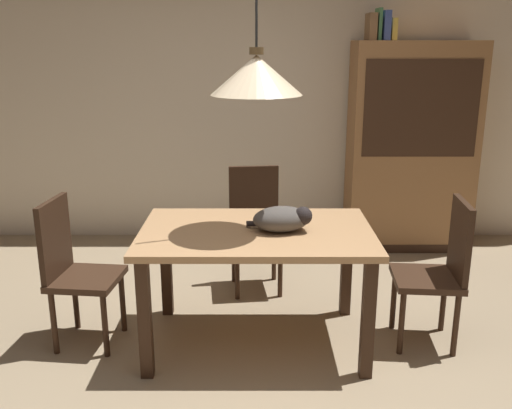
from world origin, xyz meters
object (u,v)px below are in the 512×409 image
Objects in this scene: book_brown_thick at (372,27)px; chair_far_back at (256,223)px; dining_table at (257,245)px; pendant_lamp at (258,74)px; book_blue_wide at (386,26)px; book_yellow_short at (394,29)px; chair_right_side at (441,267)px; chair_left_side at (74,266)px; cat_sleeping at (284,219)px; book_green_slim at (379,24)px; hutch_bookcase at (412,152)px.

chair_far_back is at bearing -137.20° from book_brown_thick.
dining_table is 1.01m from pendant_lamp.
dining_table is 2.47m from book_blue_wide.
book_yellow_short is (1.16, 0.91, 1.43)m from chair_far_back.
chair_right_side and chair_left_side have the same top height.
book_brown_thick is (0.98, 0.91, 1.45)m from chair_far_back.
book_brown_thick is at bearing 40.25° from chair_left_side.
book_brown_thick is at bearing 61.46° from pendant_lamp.
dining_table is at bearing -118.54° from book_brown_thick.
cat_sleeping is 2.33m from book_blue_wide.
chair_right_side is 2.31m from book_brown_thick.
book_blue_wide is at bearing 0.00° from book_green_slim.
dining_table is 2.42m from book_brown_thick.
chair_left_side is 1.61m from pendant_lamp.
cat_sleeping is at bearing -79.49° from chair_far_back.
chair_right_side is 1.85m from hutch_bookcase.
dining_table is 1.51× the size of chair_right_side.
dining_table is 2.27m from hutch_bookcase.
cat_sleeping is at bearing -178.88° from chair_right_side.
chair_left_side is at bearing 179.59° from dining_table.
book_green_slim is 0.13m from book_yellow_short.
cat_sleeping is at bearing -117.19° from book_blue_wide.
pendant_lamp is at bearing -121.38° from book_blue_wide.
book_yellow_short is at bearing 0.00° from book_brown_thick.
hutch_bookcase is at bearing -0.21° from book_brown_thick.
book_green_slim is 1.30× the size of book_yellow_short.
chair_right_side is 3.88× the size of book_brown_thick.
book_blue_wide is (2.22, 1.78, 1.46)m from chair_left_side.
book_brown_thick is 0.18m from book_yellow_short.
dining_table is at bearing -120.03° from book_green_slim.
book_blue_wide is (1.10, 0.91, 1.46)m from chair_far_back.
hutch_bookcase is 1.08m from book_yellow_short.
cat_sleeping is 0.21× the size of hutch_bookcase.
dining_table is 1.51× the size of chair_left_side.
book_brown_thick is at bearing 180.00° from book_yellow_short.
chair_right_side is at bearing -0.37° from chair_left_side.
book_brown_thick is (-0.16, 1.79, 1.45)m from chair_right_side.
dining_table is at bearing 0.00° from pendant_lamp.
cat_sleeping is 0.30× the size of pendant_lamp.
book_brown_thick is (2.10, 1.78, 1.45)m from chair_left_side.
hutch_bookcase reaches higher than cat_sleeping.
pendant_lamp is 5.00× the size of book_green_slim.
dining_table is at bearing 179.67° from chair_right_side.
chair_left_side is (-2.26, 0.01, 0.00)m from chair_right_side.
chair_left_side is 3.11m from book_brown_thick.
chair_left_side is 3.23m from book_yellow_short.
chair_right_side is 0.72× the size of pendant_lamp.
book_yellow_short is (0.18, 0.00, -0.02)m from book_brown_thick.
hutch_bookcase is at bearing 52.09° from dining_table.
book_green_slim is 1.08× the size of book_blue_wide.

